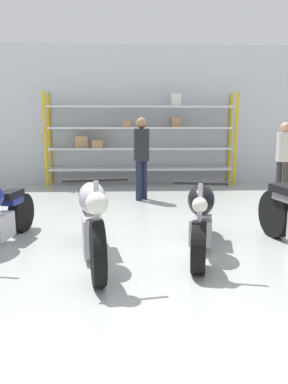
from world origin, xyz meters
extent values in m
plane|color=#9EA3A0|center=(0.00, 0.00, 0.00)|extent=(30.00, 30.00, 0.00)
cube|color=silver|center=(0.00, 5.70, 1.80)|extent=(30.00, 0.08, 3.60)
cylinder|color=gold|center=(-2.27, 5.06, 1.19)|extent=(0.08, 0.08, 2.37)
cylinder|color=gold|center=(2.56, 5.06, 1.19)|extent=(0.08, 0.08, 2.37)
cylinder|color=gold|center=(-2.27, 5.61, 1.19)|extent=(0.08, 0.08, 2.37)
cylinder|color=gold|center=(2.56, 5.61, 1.19)|extent=(0.08, 0.08, 2.37)
cube|color=silver|center=(0.15, 5.33, 0.42)|extent=(4.83, 0.55, 0.05)
cube|color=silver|center=(0.15, 5.33, 0.95)|extent=(4.83, 0.55, 0.05)
cube|color=silver|center=(0.15, 5.33, 1.48)|extent=(4.83, 0.55, 0.05)
cube|color=silver|center=(0.15, 5.33, 2.01)|extent=(4.83, 0.55, 0.05)
cube|color=silver|center=(1.03, 5.28, 2.19)|extent=(0.26, 0.30, 0.31)
cube|color=#A87F51|center=(-0.21, 5.25, 1.59)|extent=(0.21, 0.30, 0.17)
cube|color=tan|center=(-1.40, 5.37, 1.12)|extent=(0.34, 0.28, 0.30)
cube|color=tan|center=(1.06, 5.40, 1.62)|extent=(0.25, 0.28, 0.24)
cube|color=#A87F51|center=(-0.96, 5.24, 1.07)|extent=(0.29, 0.31, 0.20)
cylinder|color=black|center=(-1.80, 1.03, 0.29)|extent=(0.24, 0.59, 0.58)
cube|color=black|center=(-1.86, 0.72, 0.62)|extent=(0.30, 0.48, 0.10)
cube|color=navy|center=(-1.85, 0.78, 0.53)|extent=(0.24, 0.35, 0.12)
cylinder|color=black|center=(-0.52, -0.92, 0.33)|extent=(0.23, 0.68, 0.67)
cylinder|color=black|center=(-0.75, 0.48, 0.33)|extent=(0.23, 0.68, 0.67)
cube|color=#ADADB2|center=(-0.65, -0.17, 0.30)|extent=(0.31, 0.55, 0.43)
ellipsoid|color=#B7B7BF|center=(-0.62, -0.34, 0.77)|extent=(0.38, 0.54, 0.36)
cube|color=black|center=(-0.71, 0.20, 0.72)|extent=(0.34, 0.58, 0.10)
cube|color=#B7B7BF|center=(-0.71, 0.24, 0.63)|extent=(0.28, 0.41, 0.12)
cylinder|color=#ADADB2|center=(-0.52, -0.90, 0.69)|extent=(0.06, 0.06, 0.72)
sphere|color=silver|center=(-0.51, -0.97, 0.85)|extent=(0.23, 0.23, 0.23)
cylinder|color=black|center=(-0.53, -0.87, 1.05)|extent=(0.64, 0.14, 0.04)
cylinder|color=black|center=(0.54, -0.65, 0.29)|extent=(0.27, 0.59, 0.57)
cylinder|color=black|center=(0.85, 0.72, 0.29)|extent=(0.27, 0.59, 0.57)
cube|color=#ADADB2|center=(0.71, 0.08, 0.26)|extent=(0.36, 0.45, 0.33)
ellipsoid|color=black|center=(0.67, -0.08, 0.69)|extent=(0.43, 0.59, 0.38)
cube|color=black|center=(0.79, 0.45, 0.63)|extent=(0.37, 0.56, 0.10)
cube|color=black|center=(0.80, 0.48, 0.54)|extent=(0.30, 0.40, 0.12)
cylinder|color=#ADADB2|center=(0.55, -0.63, 0.63)|extent=(0.06, 0.06, 0.69)
sphere|color=silver|center=(0.53, -0.70, 0.76)|extent=(0.16, 0.16, 0.16)
cylinder|color=black|center=(0.56, -0.60, 0.98)|extent=(0.57, 0.16, 0.04)
cylinder|color=black|center=(1.87, 0.58, 0.34)|extent=(0.26, 0.69, 0.68)
cube|color=black|center=(1.92, 0.32, 0.73)|extent=(0.34, 0.61, 0.10)
cube|color=slate|center=(1.91, 0.33, 0.64)|extent=(0.28, 0.44, 0.12)
cylinder|color=#38332D|center=(3.12, 3.53, 0.39)|extent=(0.13, 0.13, 0.78)
cylinder|color=#38332D|center=(3.20, 3.37, 0.39)|extent=(0.13, 0.13, 0.78)
cylinder|color=beige|center=(3.16, 3.45, 1.10)|extent=(0.43, 0.43, 0.62)
sphere|color=tan|center=(3.16, 3.45, 1.51)|extent=(0.21, 0.21, 0.21)
cylinder|color=#1E2338|center=(0.14, 3.35, 0.42)|extent=(0.13, 0.13, 0.83)
cylinder|color=#1E2338|center=(0.02, 3.22, 0.42)|extent=(0.13, 0.13, 0.83)
cylinder|color=#232328|center=(0.08, 3.29, 1.16)|extent=(0.45, 0.45, 0.66)
sphere|color=#9E7051|center=(0.08, 3.29, 1.60)|extent=(0.23, 0.23, 0.23)
camera|label=1|loc=(-0.22, -4.48, 1.60)|focal=35.00mm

